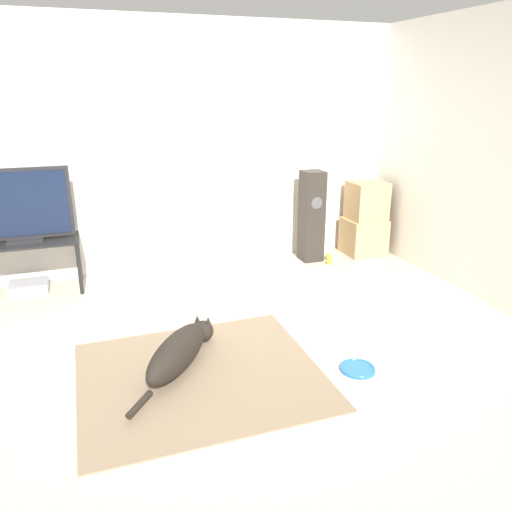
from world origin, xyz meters
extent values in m
plane|color=#BCB29E|center=(0.00, 0.00, 0.00)|extent=(12.00, 12.00, 0.00)
cube|color=silver|center=(0.00, 2.10, 1.27)|extent=(8.00, 0.06, 2.55)
cube|color=#847056|center=(-0.20, -0.18, 0.01)|extent=(1.62, 1.44, 0.01)
ellipsoid|color=black|center=(-0.33, -0.07, 0.14)|extent=(0.65, 0.75, 0.27)
sphere|color=black|center=(-0.07, 0.27, 0.10)|extent=(0.17, 0.17, 0.17)
cone|color=black|center=(-0.10, 0.30, 0.19)|extent=(0.05, 0.05, 0.07)
cone|color=black|center=(-0.03, 0.25, 0.19)|extent=(0.05, 0.05, 0.07)
cylinder|color=black|center=(-0.64, -0.48, 0.07)|extent=(0.19, 0.23, 0.04)
cylinder|color=blue|center=(0.86, -0.49, 0.01)|extent=(0.25, 0.25, 0.02)
torus|color=blue|center=(0.86, -0.49, 0.02)|extent=(0.25, 0.25, 0.02)
cube|color=tan|center=(2.25, 1.78, 0.21)|extent=(0.45, 0.41, 0.42)
cube|color=tan|center=(2.27, 1.79, 0.64)|extent=(0.40, 0.37, 0.43)
cube|color=#2D2823|center=(1.57, 1.78, 0.51)|extent=(0.23, 0.23, 1.02)
cylinder|color=#4C4C51|center=(1.57, 1.66, 0.69)|extent=(0.13, 0.00, 0.13)
cube|color=black|center=(-1.38, 1.79, 0.51)|extent=(0.95, 0.45, 0.02)
cylinder|color=black|center=(-0.94, 1.60, 0.25)|extent=(0.04, 0.04, 0.50)
cylinder|color=black|center=(-0.94, 1.99, 0.25)|extent=(0.04, 0.04, 0.50)
cube|color=#232326|center=(-1.38, 1.79, 0.53)|extent=(0.32, 0.20, 0.02)
cube|color=#232326|center=(-1.38, 1.80, 0.87)|extent=(0.90, 0.04, 0.66)
cube|color=#141E38|center=(-1.38, 1.78, 0.87)|extent=(0.83, 0.01, 0.59)
sphere|color=#C6E033|center=(1.70, 1.56, 0.03)|extent=(0.07, 0.07, 0.07)
sphere|color=#C6E033|center=(1.76, 1.71, 0.03)|extent=(0.07, 0.07, 0.07)
sphere|color=#C6E033|center=(1.70, 1.84, 0.03)|extent=(0.07, 0.07, 0.07)
cube|color=#B7B7BC|center=(-1.42, 1.82, 0.05)|extent=(0.36, 0.27, 0.10)
camera|label=1|loc=(-0.83, -3.13, 1.89)|focal=35.00mm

